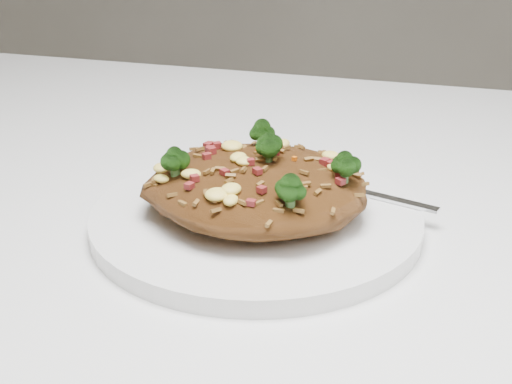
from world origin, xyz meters
TOP-DOWN VIEW (x-y plane):
  - dining_table at (0.00, 0.00)m, footprint 1.20×0.80m
  - plate at (0.04, -0.05)m, footprint 0.25×0.25m
  - fried_rice at (0.05, -0.05)m, footprint 0.17×0.15m
  - fork at (0.11, 0.01)m, footprint 0.16×0.06m

SIDE VIEW (x-z plane):
  - dining_table at x=0.00m, z-range 0.28..1.03m
  - plate at x=0.04m, z-range 0.75..0.76m
  - fork at x=0.11m, z-range 0.76..0.77m
  - fried_rice at x=0.05m, z-range 0.76..0.82m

